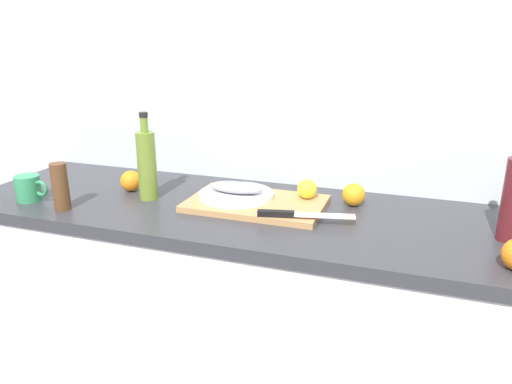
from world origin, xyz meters
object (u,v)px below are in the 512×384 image
(lemon_0, at_px, (307,189))
(fish_fillet, at_px, (236,187))
(olive_oil_bottle, at_px, (147,164))
(white_plate, at_px, (236,195))
(coffee_mug_0, at_px, (29,188))
(orange_0, at_px, (354,195))
(cutting_board, at_px, (256,204))
(chef_knife, at_px, (294,214))
(pepper_mill, at_px, (60,187))

(lemon_0, bearing_deg, fish_fillet, -164.75)
(lemon_0, xyz_separation_m, olive_oil_bottle, (-0.53, -0.12, 0.07))
(white_plate, xyz_separation_m, coffee_mug_0, (-0.67, -0.21, 0.02))
(fish_fillet, bearing_deg, white_plate, 90.00)
(coffee_mug_0, bearing_deg, orange_0, 16.53)
(cutting_board, height_order, white_plate, white_plate)
(cutting_board, height_order, fish_fillet, fish_fillet)
(chef_knife, relative_size, olive_oil_bottle, 0.97)
(cutting_board, xyz_separation_m, coffee_mug_0, (-0.75, -0.20, 0.03))
(white_plate, height_order, lemon_0, lemon_0)
(chef_knife, height_order, lemon_0, lemon_0)
(cutting_board, height_order, orange_0, orange_0)
(white_plate, relative_size, pepper_mill, 1.64)
(lemon_0, bearing_deg, pepper_mill, -157.25)
(orange_0, bearing_deg, pepper_mill, -158.69)
(white_plate, bearing_deg, cutting_board, -11.96)
(cutting_board, relative_size, pepper_mill, 2.89)
(fish_fillet, xyz_separation_m, pepper_mill, (-0.51, -0.25, 0.02))
(coffee_mug_0, relative_size, pepper_mill, 0.80)
(pepper_mill, bearing_deg, cutting_board, 21.52)
(cutting_board, relative_size, fish_fillet, 2.35)
(orange_0, bearing_deg, coffee_mug_0, -163.47)
(cutting_board, height_order, coffee_mug_0, coffee_mug_0)
(lemon_0, height_order, pepper_mill, pepper_mill)
(orange_0, bearing_deg, fish_fillet, -165.31)
(white_plate, bearing_deg, pepper_mill, -154.11)
(cutting_board, bearing_deg, orange_0, 20.91)
(fish_fillet, relative_size, pepper_mill, 1.23)
(orange_0, bearing_deg, cutting_board, -159.09)
(fish_fillet, bearing_deg, pepper_mill, -154.11)
(cutting_board, bearing_deg, lemon_0, 27.25)
(lemon_0, bearing_deg, chef_knife, -89.11)
(olive_oil_bottle, bearing_deg, cutting_board, 6.71)
(white_plate, xyz_separation_m, olive_oil_bottle, (-0.30, -0.06, 0.10))
(white_plate, distance_m, chef_knife, 0.26)
(chef_knife, xyz_separation_m, olive_oil_bottle, (-0.53, 0.06, 0.09))
(fish_fillet, bearing_deg, coffee_mug_0, -162.45)
(cutting_board, relative_size, olive_oil_bottle, 1.49)
(fish_fillet, distance_m, coffee_mug_0, 0.70)
(white_plate, xyz_separation_m, lemon_0, (0.23, 0.06, 0.03))
(lemon_0, bearing_deg, coffee_mug_0, -163.03)
(cutting_board, height_order, lemon_0, lemon_0)
(fish_fillet, height_order, orange_0, orange_0)
(cutting_board, xyz_separation_m, white_plate, (-0.08, 0.02, 0.02))
(coffee_mug_0, distance_m, pepper_mill, 0.17)
(orange_0, bearing_deg, lemon_0, -166.17)
(fish_fillet, distance_m, lemon_0, 0.24)
(cutting_board, xyz_separation_m, olive_oil_bottle, (-0.37, -0.04, 0.11))
(chef_knife, xyz_separation_m, orange_0, (0.15, 0.22, 0.01))
(orange_0, bearing_deg, white_plate, -165.31)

